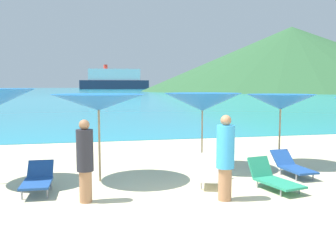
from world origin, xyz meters
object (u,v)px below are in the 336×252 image
umbrella_5 (281,102)px  lounge_chair_0 (211,172)px  lounge_chair_7 (292,166)px  cruise_ship (114,80)px  umbrella_3 (99,102)px  beachgoer_1 (85,159)px  umbrella_4 (202,102)px  beachgoer_0 (225,156)px  lounge_chair_1 (38,179)px  lounge_chair_2 (273,178)px

umbrella_5 → lounge_chair_0: umbrella_5 is taller
lounge_chair_7 → cruise_ship: cruise_ship is taller
umbrella_3 → lounge_chair_0: umbrella_3 is taller
beachgoer_1 → cruise_ship: 267.08m
umbrella_3 → umbrella_4: bearing=13.7°
beachgoer_0 → cruise_ship: (19.76, 266.57, 5.49)m
umbrella_4 → beachgoer_0: (-0.44, -2.91, -1.00)m
lounge_chair_1 → lounge_chair_2: lounge_chair_2 is taller
umbrella_4 → beachgoer_1: bearing=-144.0°
lounge_chair_0 → lounge_chair_7: size_ratio=0.94×
beachgoer_0 → lounge_chair_7: bearing=-47.0°
lounge_chair_0 → beachgoer_0: (-0.16, -1.29, 0.65)m
umbrella_4 → beachgoer_1: 4.21m
lounge_chair_0 → beachgoer_0: size_ratio=0.79×
lounge_chair_7 → cruise_ship: size_ratio=0.03×
lounge_chair_2 → beachgoer_0: bearing=-169.9°
beachgoer_1 → cruise_ship: cruise_ship is taller
lounge_chair_1 → beachgoer_1: size_ratio=0.81×
beachgoer_0 → umbrella_3: bearing=58.9°
umbrella_3 → cruise_ship: 265.35m
lounge_chair_1 → lounge_chair_0: bearing=-1.2°
umbrella_3 → umbrella_4: size_ratio=1.05×
umbrella_4 → beachgoer_0: 3.11m
umbrella_4 → lounge_chair_7: bearing=-30.3°
lounge_chair_2 → cruise_ship: bearing=74.3°
umbrella_4 → lounge_chair_1: bearing=-161.9°
umbrella_3 → lounge_chair_2: bearing=-22.5°
lounge_chair_7 → beachgoer_0: bearing=-149.1°
umbrella_5 → beachgoer_0: (-2.85, -2.84, -0.98)m
umbrella_5 → lounge_chair_7: 2.05m
umbrella_5 → lounge_chair_2: bearing=-122.0°
lounge_chair_0 → cruise_ship: bearing=105.3°
beachgoer_1 → umbrella_3: bearing=92.9°
umbrella_5 → lounge_chair_2: umbrella_5 is taller
lounge_chair_2 → lounge_chair_1: bearing=158.5°
lounge_chair_0 → lounge_chair_2: size_ratio=0.94×
umbrella_5 → beachgoer_0: size_ratio=1.20×
umbrella_4 → lounge_chair_7: size_ratio=1.52×
umbrella_4 → umbrella_3: bearing=-166.3°
beachgoer_0 → umbrella_4: bearing=1.7°
lounge_chair_0 → beachgoer_1: bearing=-146.0°
lounge_chair_7 → beachgoer_0: 3.14m
umbrella_4 → cruise_ship: (19.32, 263.66, 4.49)m
umbrella_3 → cruise_ship: bearing=85.2°
lounge_chair_7 → umbrella_5: bearing=75.4°
umbrella_5 → beachgoer_0: 4.14m
umbrella_3 → lounge_chair_2: (3.92, -1.62, -1.74)m
lounge_chair_7 → beachgoer_0: (-2.58, -1.66, 0.68)m
umbrella_5 → lounge_chair_2: 3.16m
lounge_chair_0 → beachgoer_0: beachgoer_0 is taller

